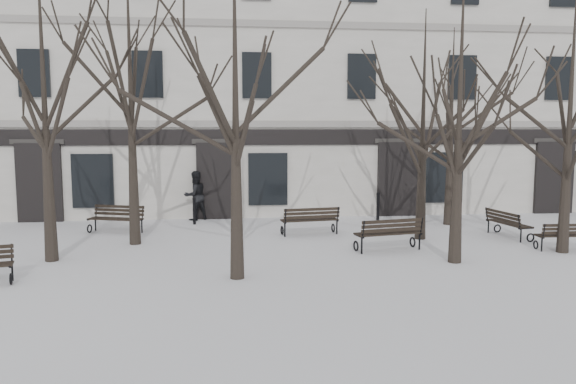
{
  "coord_description": "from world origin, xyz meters",
  "views": [
    {
      "loc": [
        -3.12,
        -13.38,
        3.44
      ],
      "look_at": [
        -1.36,
        3.0,
        1.56
      ],
      "focal_mm": 35.0,
      "sensor_mm": 36.0,
      "label": 1
    }
  ],
  "objects": [
    {
      "name": "ground",
      "position": [
        0.0,
        0.0,
        0.0
      ],
      "size": [
        100.0,
        100.0,
        0.0
      ],
      "primitive_type": "plane",
      "color": "white",
      "rests_on": "ground"
    },
    {
      "name": "building",
      "position": [
        0.0,
        12.96,
        5.52
      ],
      "size": [
        40.4,
        10.2,
        11.4
      ],
      "color": "silver",
      "rests_on": "ground"
    },
    {
      "name": "tree_0",
      "position": [
        -7.71,
        1.51,
        5.05
      ],
      "size": [
        5.65,
        5.65,
        8.08
      ],
      "color": "black",
      "rests_on": "ground"
    },
    {
      "name": "tree_1",
      "position": [
        -2.94,
        -0.72,
        4.75
      ],
      "size": [
        5.32,
        5.32,
        7.6
      ],
      "color": "black",
      "rests_on": "ground"
    },
    {
      "name": "tree_2",
      "position": [
        2.66,
        0.23,
        4.68
      ],
      "size": [
        5.25,
        5.25,
        7.49
      ],
      "color": "black",
      "rests_on": "ground"
    },
    {
      "name": "tree_3",
      "position": [
        6.11,
        1.03,
        4.47
      ],
      "size": [
        5.01,
        5.01,
        7.15
      ],
      "color": "black",
      "rests_on": "ground"
    },
    {
      "name": "tree_4",
      "position": [
        -5.89,
        3.45,
        5.32
      ],
      "size": [
        5.96,
        5.96,
        8.51
      ],
      "color": "black",
      "rests_on": "ground"
    },
    {
      "name": "tree_5",
      "position": [
        2.83,
        3.33,
        4.37
      ],
      "size": [
        4.89,
        4.89,
        6.99
      ],
      "color": "black",
      "rests_on": "ground"
    },
    {
      "name": "tree_6",
      "position": [
        4.72,
        5.76,
        4.31
      ],
      "size": [
        4.83,
        4.83,
        6.9
      ],
      "color": "black",
      "rests_on": "ground"
    },
    {
      "name": "bench_1",
      "position": [
        1.36,
        1.72,
        0.52
      ],
      "size": [
        1.98,
        1.05,
        0.95
      ],
      "rotation": [
        0.0,
        0.0,
        3.34
      ],
      "color": "black",
      "rests_on": "ground"
    },
    {
      "name": "bench_2",
      "position": [
        6.36,
        1.27,
        0.44
      ],
      "size": [
        1.63,
        0.64,
        0.81
      ],
      "rotation": [
        0.0,
        0.0,
        3.11
      ],
      "color": "black",
      "rests_on": "ground"
    },
    {
      "name": "bench_3",
      "position": [
        -6.81,
        5.43,
        0.49
      ],
      "size": [
        1.88,
        1.18,
        0.9
      ],
      "rotation": [
        0.0,
        0.0,
        -0.33
      ],
      "color": "black",
      "rests_on": "ground"
    },
    {
      "name": "bench_4",
      "position": [
        -0.49,
        4.33,
        0.5
      ],
      "size": [
        1.92,
        0.93,
        0.93
      ],
      "rotation": [
        0.0,
        0.0,
        3.29
      ],
      "color": "black",
      "rests_on": "ground"
    },
    {
      "name": "bench_5",
      "position": [
        5.64,
        3.25,
        0.47
      ],
      "size": [
        0.88,
        1.79,
        0.87
      ],
      "rotation": [
        0.0,
        0.0,
        1.72
      ],
      "color": "black",
      "rests_on": "ground"
    },
    {
      "name": "bollard_a",
      "position": [
        -4.34,
        6.77,
        0.53
      ],
      "size": [
        0.13,
        0.13,
        0.98
      ],
      "color": "black",
      "rests_on": "ground"
    },
    {
      "name": "bollard_b",
      "position": [
        2.47,
        7.0,
        0.57
      ],
      "size": [
        0.14,
        0.14,
        1.06
      ],
      "color": "black",
      "rests_on": "ground"
    },
    {
      "name": "pedestrian_b",
      "position": [
        -4.35,
        7.73,
        0.0
      ],
      "size": [
        1.14,
        1.08,
        1.85
      ],
      "primitive_type": "imported",
      "rotation": [
        0.0,
        0.0,
        3.72
      ],
      "color": "black",
      "rests_on": "ground"
    }
  ]
}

